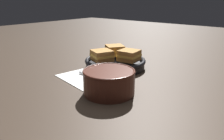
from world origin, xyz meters
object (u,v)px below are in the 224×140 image
object	(u,v)px
skillet	(115,63)
sandwich_near_left	(129,55)
spoon	(100,79)
sandwich_near_right	(115,50)
sandwich_far_left	(102,55)
soup_bowl	(109,80)

from	to	relation	value
skillet	sandwich_near_left	xyz separation A→B (m)	(0.07, 0.01, 0.04)
spoon	sandwich_near_left	size ratio (longest dim) A/B	1.93
sandwich_near_right	sandwich_far_left	distance (m)	0.12
spoon	sandwich_far_left	xyz separation A→B (m)	(-0.08, 0.11, 0.06)
soup_bowl	sandwich_far_left	xyz separation A→B (m)	(-0.18, 0.17, 0.02)
sandwich_near_left	sandwich_far_left	xyz separation A→B (m)	(-0.09, -0.08, 0.00)
soup_bowl	sandwich_near_left	bearing A→B (deg)	111.14
spoon	sandwich_far_left	size ratio (longest dim) A/B	1.62
soup_bowl	sandwich_near_right	world-z (taller)	sandwich_near_right
soup_bowl	sandwich_near_right	bearing A→B (deg)	125.90
spoon	skillet	xyz separation A→B (m)	(-0.06, 0.17, 0.01)
skillet	soup_bowl	bearing A→B (deg)	-55.23
skillet	sandwich_near_left	distance (m)	0.08
spoon	sandwich_far_left	world-z (taller)	sandwich_far_left
sandwich_near_left	sandwich_near_right	bearing A→B (deg)	160.62
sandwich_near_right	sandwich_near_left	bearing A→B (deg)	-19.38
soup_bowl	sandwich_far_left	distance (m)	0.25
soup_bowl	sandwich_far_left	bearing A→B (deg)	137.51
skillet	sandwich_near_left	world-z (taller)	sandwich_near_left
skillet	sandwich_near_left	size ratio (longest dim) A/B	3.04
sandwich_near_left	sandwich_far_left	bearing A→B (deg)	-139.38
sandwich_near_right	sandwich_far_left	size ratio (longest dim) A/B	1.06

